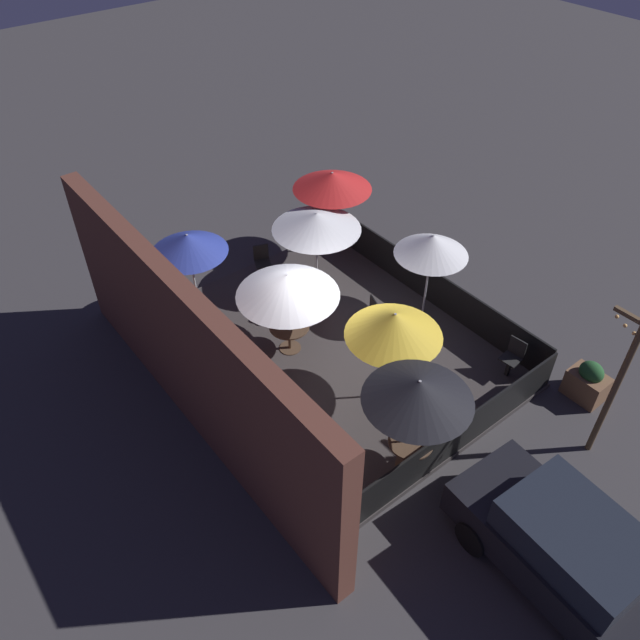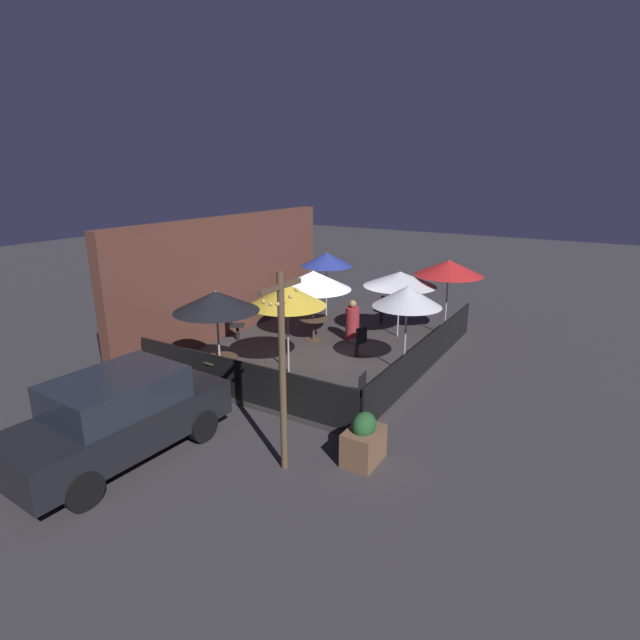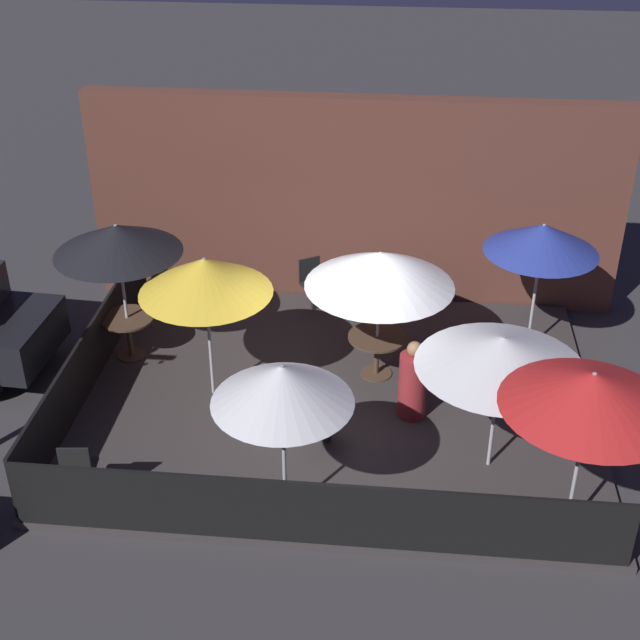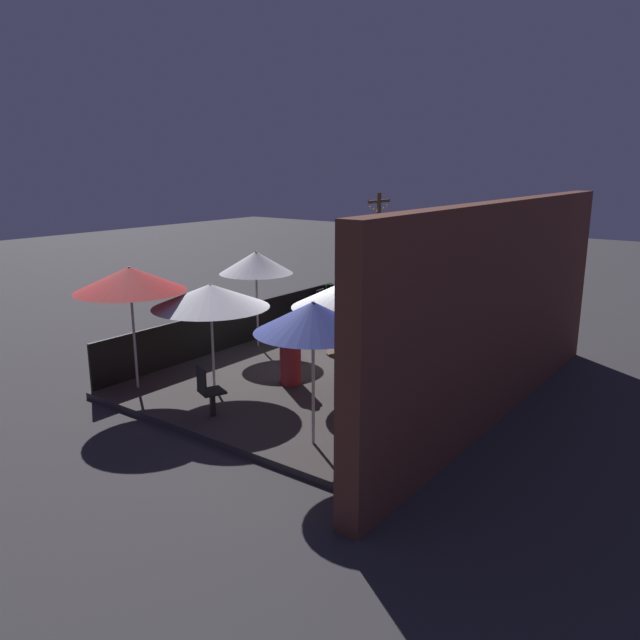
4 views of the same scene
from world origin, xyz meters
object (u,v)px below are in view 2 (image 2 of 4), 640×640
object	(u,v)px
dining_table_0	(314,322)
patio_umbrella_3	(449,268)
patio_chair_3	(235,324)
patron_0	(352,323)
light_post	(282,363)
patio_umbrella_5	(400,279)
parked_car_0	(119,416)
patio_chair_1	(383,309)
planter_box	(364,440)
patio_umbrella_0	(313,280)
patio_chair_2	(358,341)
patio_chair_0	(357,392)
patio_umbrella_1	(216,301)
patio_umbrella_4	(287,295)
patio_umbrella_2	(326,259)
patio_umbrella_6	(407,296)
dining_table_1	(220,363)

from	to	relation	value
dining_table_0	patio_umbrella_3	bearing A→B (deg)	-52.47
patio_chair_3	patron_0	xyz separation A→B (m)	(1.81, -3.07, 0.05)
patron_0	light_post	size ratio (longest dim) A/B	0.35
patio_umbrella_5	parked_car_0	xyz separation A→B (m)	(-8.85, 1.80, -1.11)
patio_chair_1	planter_box	xyz separation A→B (m)	(-7.76, -3.08, -0.18)
patio_umbrella_0	patio_chair_2	bearing A→B (deg)	-109.04
patio_chair_0	patio_chair_2	xyz separation A→B (m)	(3.04, 1.49, -0.03)
patio_umbrella_1	patio_umbrella_4	size ratio (longest dim) A/B	1.02
patio_umbrella_0	patron_0	world-z (taller)	patio_umbrella_0
patio_umbrella_5	patio_umbrella_4	bearing A→B (deg)	162.43
patio_umbrella_3	light_post	xyz separation A→B (m)	(-8.49, 0.24, -0.25)
patio_chair_3	planter_box	bearing A→B (deg)	-62.92
dining_table_0	patio_chair_3	world-z (taller)	patio_chair_3
patio_umbrella_1	patio_umbrella_2	distance (m)	6.57
parked_car_0	patio_chair_1	bearing A→B (deg)	-1.37
patio_umbrella_0	light_post	distance (m)	6.69
patio_chair_1	patio_chair_3	distance (m)	5.04
patio_umbrella_4	patio_umbrella_6	bearing A→B (deg)	-60.27
patio_umbrella_4	dining_table_0	size ratio (longest dim) A/B	2.51
patron_0	light_post	world-z (taller)	light_post
patio_chair_3	planter_box	world-z (taller)	patio_chair_3
patio_umbrella_2	patron_0	xyz separation A→B (m)	(-1.91, -2.03, -1.47)
patio_umbrella_2	patio_umbrella_3	world-z (taller)	patio_umbrella_3
patio_umbrella_6	dining_table_1	distance (m)	4.84
dining_table_0	patio_umbrella_5	bearing A→B (deg)	-51.60
patio_umbrella_3	planter_box	bearing A→B (deg)	-173.34
patio_umbrella_3	patio_umbrella_2	bearing A→B (deg)	90.69
dining_table_0	planter_box	bearing A→B (deg)	-140.42
dining_table_1	patio_chair_0	distance (m)	3.50
patio_umbrella_3	patio_umbrella_5	distance (m)	1.54
patio_umbrella_5	dining_table_1	size ratio (longest dim) A/B	2.58
patio_umbrella_2	patio_umbrella_3	bearing A→B (deg)	-89.31
patio_umbrella_1	patio_umbrella_6	xyz separation A→B (m)	(3.03, -3.48, -0.09)
patio_umbrella_4	patio_umbrella_5	bearing A→B (deg)	-17.57
dining_table_1	parked_car_0	world-z (taller)	parked_car_0
patio_umbrella_5	light_post	distance (m)	7.66
parked_car_0	dining_table_0	bearing A→B (deg)	5.54
patron_0	patio_chair_3	bearing A→B (deg)	95.81
patio_chair_3	planter_box	size ratio (longest dim) A/B	0.96
patio_umbrella_4	patio_umbrella_1	bearing A→B (deg)	149.70
dining_table_1	parked_car_0	bearing A→B (deg)	-172.51
patio_umbrella_1	dining_table_0	size ratio (longest dim) A/B	2.55
patio_umbrella_0	patio_umbrella_4	size ratio (longest dim) A/B	0.98
patio_umbrella_0	patio_umbrella_3	world-z (taller)	patio_umbrella_3
patio_umbrella_0	dining_table_1	bearing A→B (deg)	178.00
patio_chair_3	dining_table_0	bearing A→B (deg)	0.00
patron_0	planter_box	xyz separation A→B (m)	(-5.62, -3.14, -0.25)
patio_umbrella_5	patio_umbrella_1	bearing A→B (deg)	158.69
planter_box	patron_0	bearing A→B (deg)	29.20
patio_umbrella_2	patio_umbrella_5	size ratio (longest dim) A/B	1.02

